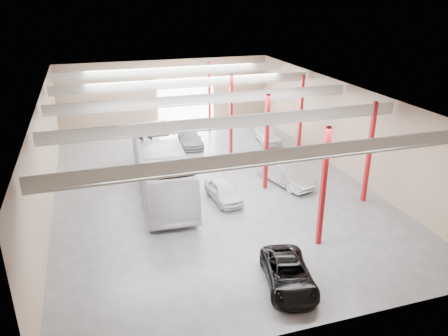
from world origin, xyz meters
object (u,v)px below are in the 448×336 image
coach_bus (161,166)px  car_row_c (190,138)px  car_right_near (286,174)px  car_right_far (268,135)px  car_row_a (223,191)px  black_sedan (288,274)px  car_row_b (172,159)px

coach_bus → car_row_c: bearing=67.0°
car_right_near → car_right_far: (2.49, 9.34, -0.06)m
car_row_a → car_right_near: car_right_near is taller
car_right_near → black_sedan: bearing=-129.1°
car_row_a → car_row_c: size_ratio=0.86×
coach_bus → car_row_b: (1.50, 3.76, -1.04)m
car_right_near → car_row_c: bearing=99.1°
coach_bus → car_row_a: (3.76, -3.09, -1.17)m
black_sedan → car_row_c: size_ratio=1.00×
black_sedan → car_row_b: 17.03m
black_sedan → car_row_c: bearing=101.2°
coach_bus → black_sedan: coach_bus is taller
coach_bus → car_right_far: 13.80m
car_row_b → car_right_far: size_ratio=1.11×
black_sedan → car_row_b: (-2.47, 16.84, 0.17)m
coach_bus → car_row_b: bearing=70.9°
car_row_b → car_right_near: bearing=-30.1°
car_row_b → car_right_near: car_right_near is taller
black_sedan → car_right_far: bearing=81.8°
car_row_b → car_right_far: (10.05, 3.72, -0.05)m
car_right_near → coach_bus: bearing=153.7°
car_row_a → car_right_far: car_right_far is taller
car_right_near → car_row_b: bearing=128.7°
black_sedan → car_row_a: bearing=103.3°
black_sedan → car_row_b: car_row_b is taller
car_row_c → black_sedan: bearing=-87.7°
car_row_c → car_right_far: 7.40m
coach_bus → car_right_near: coach_bus is taller
coach_bus → car_right_far: size_ratio=2.95×
car_row_a → car_row_c: 12.06m
car_row_c → car_right_far: size_ratio=1.05×
coach_bus → car_right_far: coach_bus is taller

